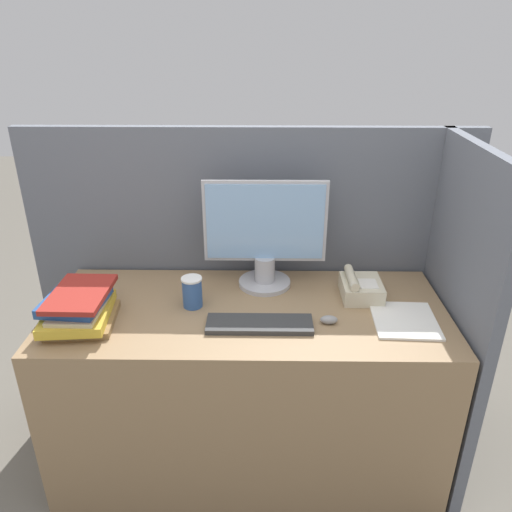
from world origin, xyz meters
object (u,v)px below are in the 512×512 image
at_px(monitor, 265,239).
at_px(coffee_cup, 192,292).
at_px(mouse, 329,320).
at_px(keyboard, 260,324).
at_px(desk_telephone, 360,288).
at_px(book_stack, 79,308).

distance_m(monitor, coffee_cup, 0.38).
bearing_deg(mouse, monitor, 128.13).
distance_m(keyboard, desk_telephone, 0.48).
height_order(monitor, desk_telephone, monitor).
bearing_deg(desk_telephone, keyboard, -150.82).
height_order(book_stack, desk_telephone, book_stack).
xyz_separation_m(coffee_cup, book_stack, (-0.41, -0.13, 0.00)).
relative_size(coffee_cup, desk_telephone, 0.67).
bearing_deg(book_stack, desk_telephone, 11.25).
relative_size(monitor, keyboard, 1.28).
bearing_deg(keyboard, monitor, 86.64).
bearing_deg(monitor, desk_telephone, -14.45).
height_order(mouse, book_stack, book_stack).
bearing_deg(desk_telephone, monitor, 165.55).
bearing_deg(desk_telephone, mouse, -126.44).
bearing_deg(coffee_cup, desk_telephone, 7.11).
xyz_separation_m(mouse, book_stack, (-0.94, -0.01, 0.05)).
xyz_separation_m(monitor, desk_telephone, (0.40, -0.10, -0.17)).
distance_m(monitor, book_stack, 0.79).
xyz_separation_m(monitor, keyboard, (-0.02, -0.34, -0.21)).
xyz_separation_m(keyboard, coffee_cup, (-0.27, 0.15, 0.05)).
xyz_separation_m(keyboard, desk_telephone, (0.42, 0.23, 0.03)).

